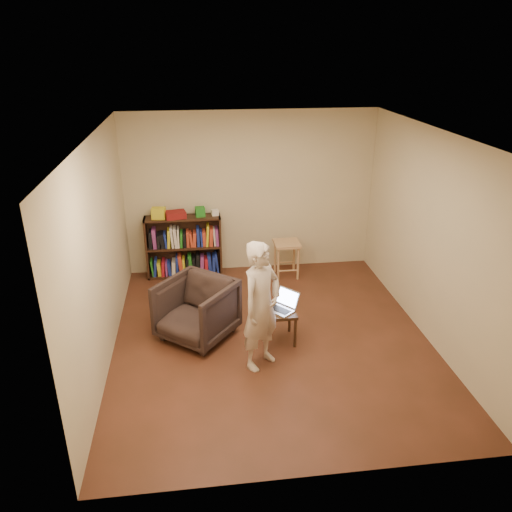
{
  "coord_description": "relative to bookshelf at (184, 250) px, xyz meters",
  "views": [
    {
      "loc": [
        -0.9,
        -5.44,
        3.55
      ],
      "look_at": [
        -0.16,
        0.35,
        1.02
      ],
      "focal_mm": 35.0,
      "sensor_mm": 36.0,
      "label": 1
    }
  ],
  "objects": [
    {
      "name": "wall_back",
      "position": [
        1.11,
        0.16,
        0.86
      ],
      "size": [
        4.0,
        0.0,
        4.0
      ],
      "primitive_type": "plane",
      "rotation": [
        1.57,
        0.0,
        0.0
      ],
      "color": "#BDB18F",
      "rests_on": "floor"
    },
    {
      "name": "side_table",
      "position": [
        1.18,
        -2.14,
        -0.08
      ],
      "size": [
        0.42,
        0.42,
        0.43
      ],
      "color": "black",
      "rests_on": "floor"
    },
    {
      "name": "box_yellow",
      "position": [
        -0.36,
        -0.03,
        0.65
      ],
      "size": [
        0.22,
        0.18,
        0.17
      ],
      "primitive_type": "cube",
      "rotation": [
        0.0,
        0.0,
        -0.12
      ],
      "color": "yellow",
      "rests_on": "bookshelf"
    },
    {
      "name": "wall_left",
      "position": [
        -0.89,
        -2.09,
        0.86
      ],
      "size": [
        0.0,
        4.5,
        4.5
      ],
      "primitive_type": "plane",
      "rotation": [
        1.57,
        0.0,
        1.57
      ],
      "color": "#BDB18F",
      "rests_on": "floor"
    },
    {
      "name": "stool",
      "position": [
        1.64,
        -0.26,
        0.03
      ],
      "size": [
        0.41,
        0.41,
        0.59
      ],
      "color": "#A88152",
      "rests_on": "floor"
    },
    {
      "name": "box_green",
      "position": [
        0.29,
        -0.0,
        0.63
      ],
      "size": [
        0.16,
        0.16,
        0.14
      ],
      "primitive_type": "cube",
      "rotation": [
        0.0,
        0.0,
        0.1
      ],
      "color": "#217820",
      "rests_on": "bookshelf"
    },
    {
      "name": "wall_right",
      "position": [
        3.11,
        -2.09,
        0.86
      ],
      "size": [
        0.0,
        4.5,
        4.5
      ],
      "primitive_type": "plane",
      "rotation": [
        1.57,
        0.0,
        -1.57
      ],
      "color": "#BDB18F",
      "rests_on": "floor"
    },
    {
      "name": "person",
      "position": [
        0.9,
        -2.62,
        0.34
      ],
      "size": [
        0.67,
        0.66,
        1.56
      ],
      "primitive_type": "imported",
      "rotation": [
        0.0,
        0.0,
        0.74
      ],
      "color": "beige",
      "rests_on": "floor"
    },
    {
      "name": "red_cloth",
      "position": [
        -0.1,
        -0.04,
        0.61
      ],
      "size": [
        0.35,
        0.28,
        0.1
      ],
      "primitive_type": "cube",
      "rotation": [
        0.0,
        0.0,
        0.2
      ],
      "color": "maroon",
      "rests_on": "bookshelf"
    },
    {
      "name": "bookshelf",
      "position": [
        0.0,
        0.0,
        0.0
      ],
      "size": [
        1.2,
        0.3,
        1.0
      ],
      "color": "black",
      "rests_on": "floor"
    },
    {
      "name": "floor",
      "position": [
        1.11,
        -2.09,
        -0.44
      ],
      "size": [
        4.5,
        4.5,
        0.0
      ],
      "primitive_type": "plane",
      "color": "#402314",
      "rests_on": "ground"
    },
    {
      "name": "ceiling",
      "position": [
        1.11,
        -2.09,
        2.16
      ],
      "size": [
        4.5,
        4.5,
        0.0
      ],
      "primitive_type": "plane",
      "color": "silver",
      "rests_on": "wall_back"
    },
    {
      "name": "armchair",
      "position": [
        0.16,
        -1.92,
        -0.05
      ],
      "size": [
        1.19,
        1.19,
        0.78
      ],
      "primitive_type": "imported",
      "rotation": [
        0.0,
        0.0,
        -0.68
      ],
      "color": "#2E221E",
      "rests_on": "floor"
    },
    {
      "name": "laptop",
      "position": [
        1.25,
        -2.11,
        0.05
      ],
      "size": [
        0.46,
        0.46,
        0.23
      ],
      "rotation": [
        0.0,
        0.0,
        -0.85
      ],
      "color": "silver",
      "rests_on": "side_table"
    },
    {
      "name": "box_white",
      "position": [
        0.52,
        0.01,
        0.6
      ],
      "size": [
        0.12,
        0.12,
        0.09
      ],
      "primitive_type": "cube",
      "rotation": [
        0.0,
        0.0,
        0.16
      ],
      "color": "silver",
      "rests_on": "bookshelf"
    }
  ]
}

